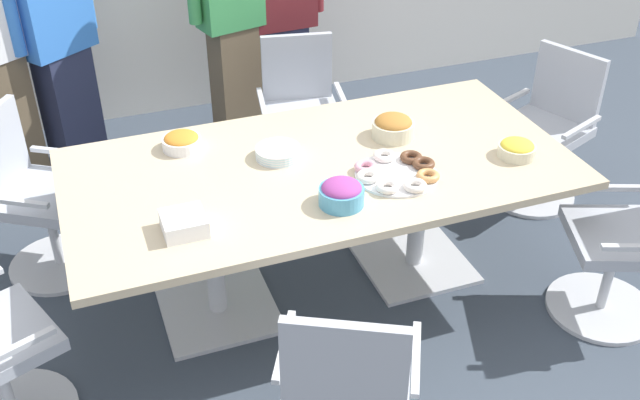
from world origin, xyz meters
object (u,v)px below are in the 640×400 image
(office_chair_2, at_px, (545,136))
(napkin_pile, at_px, (184,224))
(office_chair_4, at_px, (37,203))
(snack_bowl_pretzels, at_px, (393,127))
(office_chair_3, at_px, (301,121))
(conference_table, at_px, (320,187))
(snack_bowl_chips_orange, at_px, (182,141))
(snack_bowl_chips_yellow, at_px, (517,149))
(plate_stack, at_px, (278,153))
(office_chair_1, at_px, (628,246))
(office_chair_0, at_px, (347,396))
(donut_platter, at_px, (397,172))
(snack_bowl_candy_mix, at_px, (342,193))
(person_standing_2, at_px, (234,11))
(person_standing_3, at_px, (280,14))
(person_standing_1, at_px, (57,39))

(office_chair_2, xyz_separation_m, napkin_pile, (-2.31, -0.70, 0.38))
(office_chair_4, bearing_deg, snack_bowl_pretzels, 104.49)
(office_chair_3, bearing_deg, napkin_pile, 65.38)
(conference_table, bearing_deg, snack_bowl_chips_orange, 146.54)
(snack_bowl_chips_yellow, bearing_deg, plate_stack, 160.40)
(office_chair_1, bearing_deg, office_chair_0, 124.82)
(snack_bowl_pretzels, height_order, donut_platter, snack_bowl_pretzels)
(office_chair_4, height_order, snack_bowl_chips_orange, office_chair_4)
(snack_bowl_pretzels, bearing_deg, conference_table, -163.11)
(conference_table, distance_m, napkin_pile, 0.79)
(conference_table, height_order, office_chair_2, office_chair_2)
(office_chair_3, relative_size, snack_bowl_candy_mix, 4.54)
(person_standing_2, bearing_deg, donut_platter, 84.49)
(office_chair_3, height_order, napkin_pile, office_chair_3)
(conference_table, xyz_separation_m, office_chair_3, (0.28, 1.09, -0.22))
(person_standing_3, relative_size, napkin_pile, 9.62)
(snack_bowl_chips_yellow, relative_size, napkin_pile, 1.02)
(person_standing_2, distance_m, snack_bowl_pretzels, 1.53)
(person_standing_1, bearing_deg, snack_bowl_pretzels, 97.98)
(office_chair_0, bearing_deg, snack_bowl_candy_mix, 98.08)
(office_chair_2, relative_size, office_chair_3, 1.00)
(office_chair_2, xyz_separation_m, person_standing_2, (-1.58, 1.21, 0.57))
(person_standing_3, bearing_deg, snack_bowl_candy_mix, 76.28)
(office_chair_0, height_order, napkin_pile, office_chair_0)
(office_chair_3, xyz_separation_m, person_standing_3, (0.06, 0.56, 0.49))
(office_chair_0, distance_m, person_standing_2, 2.76)
(conference_table, relative_size, snack_bowl_chips_orange, 12.49)
(office_chair_1, xyz_separation_m, plate_stack, (-1.49, 0.82, 0.37))
(snack_bowl_chips_orange, xyz_separation_m, plate_stack, (0.42, -0.25, -0.01))
(person_standing_1, distance_m, person_standing_3, 1.40)
(office_chair_0, xyz_separation_m, person_standing_3, (0.63, 2.73, 0.49))
(office_chair_2, distance_m, napkin_pile, 2.44)
(conference_table, xyz_separation_m, office_chair_4, (-1.32, 0.69, -0.22))
(snack_bowl_pretzels, distance_m, donut_platter, 0.38)
(office_chair_4, relative_size, person_standing_1, 0.53)
(plate_stack, bearing_deg, conference_table, -39.42)
(office_chair_1, xyz_separation_m, office_chair_4, (-2.65, 1.38, 0.00))
(office_chair_3, distance_m, snack_bowl_candy_mix, 1.52)
(person_standing_2, xyz_separation_m, plate_stack, (-0.18, -1.46, -0.20))
(office_chair_2, xyz_separation_m, snack_bowl_chips_yellow, (-0.67, -0.64, 0.39))
(office_chair_1, relative_size, donut_platter, 2.27)
(person_standing_1, xyz_separation_m, snack_bowl_chips_orange, (0.48, -1.34, -0.10))
(person_standing_2, bearing_deg, person_standing_1, -21.39)
(person_standing_3, distance_m, napkin_pile, 2.22)
(snack_bowl_chips_yellow, xyz_separation_m, donut_platter, (-0.62, 0.03, -0.02))
(office_chair_0, distance_m, donut_platter, 1.11)
(person_standing_2, bearing_deg, snack_bowl_chips_yellow, 101.62)
(office_chair_2, relative_size, napkin_pile, 5.08)
(snack_bowl_candy_mix, height_order, donut_platter, snack_bowl_candy_mix)
(snack_bowl_chips_yellow, height_order, snack_bowl_pretzels, snack_bowl_pretzels)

